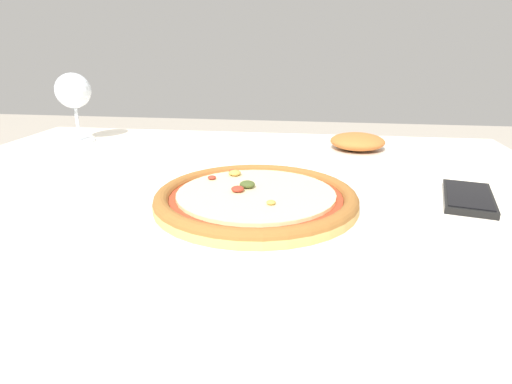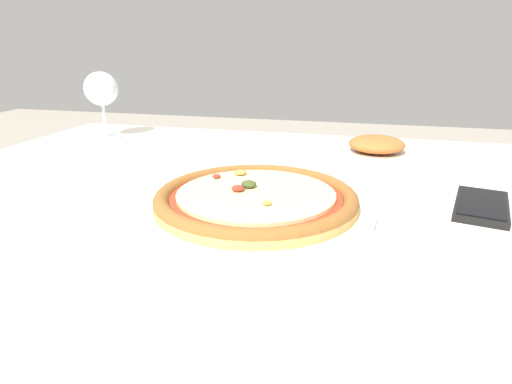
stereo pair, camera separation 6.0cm
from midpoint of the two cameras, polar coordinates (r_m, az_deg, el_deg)
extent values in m
cube|color=brown|center=(0.66, -2.73, -3.30)|extent=(1.08, 0.99, 0.04)
cube|color=white|center=(0.65, -2.75, -1.60)|extent=(1.18, 1.09, 0.01)
cylinder|color=brown|center=(1.37, -16.86, -8.58)|extent=(0.06, 0.06, 0.69)
cylinder|color=brown|center=(1.23, 26.93, -13.21)|extent=(0.06, 0.06, 0.69)
cylinder|color=white|center=(0.61, 2.82, -2.25)|extent=(0.34, 0.34, 0.01)
cylinder|color=tan|center=(0.61, 2.84, -1.29)|extent=(0.29, 0.29, 0.01)
torus|color=#935B28|center=(0.61, 2.85, -0.76)|extent=(0.29, 0.29, 0.02)
cylinder|color=#BC381E|center=(0.61, 2.85, -0.63)|extent=(0.24, 0.24, 0.00)
cylinder|color=beige|center=(0.61, 2.86, -0.27)|extent=(0.23, 0.23, 0.00)
ellipsoid|color=#A83323|center=(0.67, -2.71, 2.08)|extent=(0.01, 0.01, 0.01)
ellipsoid|color=#A83323|center=(0.63, 1.60, 1.16)|extent=(0.01, 0.01, 0.01)
ellipsoid|color=#A83323|center=(0.69, 0.23, 2.80)|extent=(0.01, 0.01, 0.01)
ellipsoid|color=#425123|center=(0.62, 1.81, 1.02)|extent=(0.02, 0.02, 0.01)
ellipsoid|color=#BC9342|center=(0.68, 0.42, 2.61)|extent=(0.02, 0.02, 0.01)
ellipsoid|color=#A83323|center=(0.61, 0.41, 0.45)|extent=(0.02, 0.02, 0.01)
ellipsoid|color=#BC9342|center=(0.56, 4.59, -1.52)|extent=(0.01, 0.01, 0.01)
cylinder|color=silver|center=(1.16, -17.90, 6.98)|extent=(0.07, 0.07, 0.00)
cylinder|color=silver|center=(1.15, -18.12, 9.12)|extent=(0.01, 0.01, 0.08)
sphere|color=silver|center=(1.14, -18.53, 12.93)|extent=(0.08, 0.08, 0.08)
cube|color=black|center=(0.72, 30.02, -1.63)|extent=(0.10, 0.16, 0.01)
cube|color=black|center=(0.72, 30.10, -1.21)|extent=(0.09, 0.14, 0.00)
cylinder|color=white|center=(0.96, 17.43, 4.81)|extent=(0.20, 0.20, 0.01)
ellipsoid|color=#BC662D|center=(0.95, 17.56, 6.10)|extent=(0.12, 0.12, 0.03)
camera|label=1|loc=(0.03, -87.14, 1.00)|focal=30.00mm
camera|label=2|loc=(0.03, 92.86, -1.00)|focal=30.00mm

